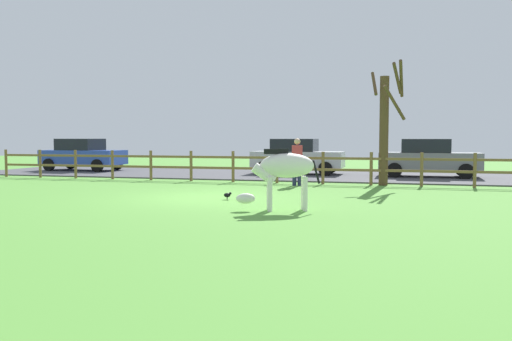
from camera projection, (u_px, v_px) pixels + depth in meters
ground_plane at (209, 198)px, 14.50m from camera, size 60.00×60.00×0.00m
parking_asphalt at (280, 174)px, 23.46m from camera, size 28.00×7.40×0.05m
paddock_fence at (255, 165)px, 19.29m from camera, size 22.05×0.11×1.16m
bare_tree at (385, 124)px, 18.07m from camera, size 1.23×1.30×4.26m
zebra at (283, 170)px, 11.87m from camera, size 1.88×0.88×1.41m
crow_on_grass at (228, 195)px, 14.01m from camera, size 0.21×0.10×0.20m
parked_car_silver at (297, 156)px, 23.18m from camera, size 4.02×1.92×1.56m
parked_car_grey at (428, 158)px, 21.48m from camera, size 4.04×1.95×1.56m
parked_car_blue at (83, 154)px, 25.68m from camera, size 4.05×1.97×1.56m
visitor_near_fence at (297, 160)px, 18.00m from camera, size 0.40×0.29×1.64m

